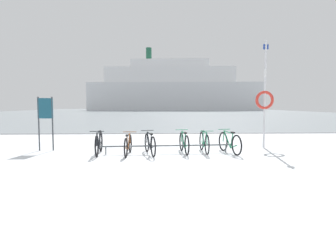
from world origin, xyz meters
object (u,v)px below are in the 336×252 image
object	(u,v)px
bicycle_1	(128,145)
rescue_post	(265,97)
bicycle_0	(99,143)
bicycle_4	(204,142)
bicycle_3	(184,143)
info_sign	(45,114)
bicycle_2	(150,144)
ferry_ship	(173,90)
bicycle_5	(230,143)

from	to	relation	value
bicycle_1	rescue_post	bearing A→B (deg)	15.85
bicycle_1	rescue_post	size ratio (longest dim) A/B	0.41
rescue_post	bicycle_0	bearing A→B (deg)	-167.84
bicycle_4	bicycle_0	bearing A→B (deg)	-175.83
bicycle_3	bicycle_4	xyz separation A→B (m)	(0.73, 0.08, 0.01)
bicycle_0	bicycle_3	bearing A→B (deg)	3.60
bicycle_0	rescue_post	size ratio (longest dim) A/B	0.43
bicycle_0	rescue_post	xyz separation A→B (m)	(6.22, 1.34, 1.62)
bicycle_1	info_sign	size ratio (longest dim) A/B	0.86
bicycle_4	bicycle_2	bearing A→B (deg)	-169.82
bicycle_2	bicycle_3	distance (m)	1.23
bicycle_3	rescue_post	xyz separation A→B (m)	(3.27, 1.15, 1.64)
ferry_ship	rescue_post	bearing A→B (deg)	-90.51
bicycle_5	info_sign	size ratio (longest dim) A/B	0.86
bicycle_0	bicycle_2	world-z (taller)	bicycle_0
bicycle_3	rescue_post	world-z (taller)	rescue_post
bicycle_2	bicycle_5	bearing A→B (deg)	3.45
bicycle_1	bicycle_2	xyz separation A→B (m)	(0.73, 0.06, 0.02)
bicycle_5	ferry_ship	xyz separation A→B (m)	(2.38, 80.22, 6.01)
bicycle_4	ferry_ship	distance (m)	80.33
rescue_post	ferry_ship	xyz separation A→B (m)	(0.70, 78.97, 4.38)
bicycle_2	bicycle_0	bearing A→B (deg)	177.43
bicycle_3	bicycle_4	bearing A→B (deg)	6.44
bicycle_2	info_sign	bearing A→B (deg)	165.24
bicycle_4	rescue_post	world-z (taller)	rescue_post
bicycle_0	info_sign	bearing A→B (deg)	156.12
bicycle_5	bicycle_3	bearing A→B (deg)	176.59
bicycle_0	ferry_ship	distance (m)	80.83
bicycle_4	ferry_ship	bearing A→B (deg)	87.67
bicycle_4	ferry_ship	xyz separation A→B (m)	(3.25, 80.04, 6.01)
bicycle_1	bicycle_5	world-z (taller)	bicycle_5
bicycle_4	ferry_ship	world-z (taller)	ferry_ship
bicycle_0	bicycle_1	bearing A→B (deg)	-7.86
bicycle_4	rescue_post	xyz separation A→B (m)	(2.55, 1.07, 1.63)
bicycle_2	bicycle_3	bearing A→B (deg)	12.41
info_sign	ferry_ship	xyz separation A→B (m)	(9.05, 79.36, 5.03)
bicycle_0	bicycle_3	xyz separation A→B (m)	(2.94, 0.19, -0.02)
bicycle_0	info_sign	xyz separation A→B (m)	(-2.13, 0.94, 0.97)
bicycle_2	ferry_ship	bearing A→B (deg)	86.32
bicycle_2	info_sign	size ratio (longest dim) A/B	0.87
bicycle_5	rescue_post	world-z (taller)	rescue_post
bicycle_0	bicycle_5	size ratio (longest dim) A/B	1.05
info_sign	bicycle_1	bearing A→B (deg)	-19.01
bicycle_5	ferry_ship	world-z (taller)	ferry_ship
bicycle_2	ferry_ship	xyz separation A→B (m)	(5.18, 80.38, 6.02)
bicycle_0	ferry_ship	size ratio (longest dim) A/B	0.03
bicycle_5	bicycle_0	bearing A→B (deg)	-178.86
rescue_post	bicycle_3	bearing A→B (deg)	-160.59
ferry_ship	bicycle_4	bearing A→B (deg)	-92.33
bicycle_3	info_sign	world-z (taller)	info_sign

